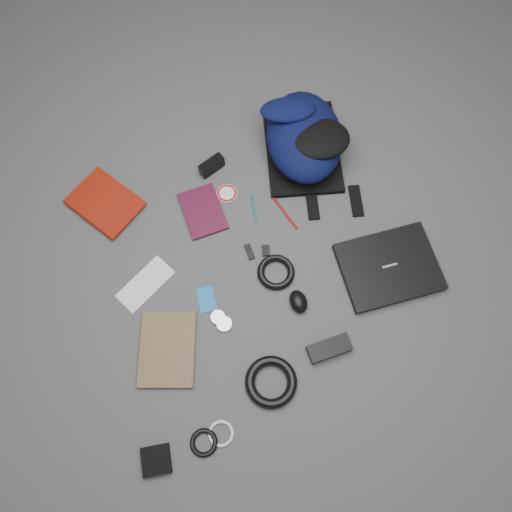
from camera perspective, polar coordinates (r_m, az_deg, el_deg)
name	(u,v)px	position (r m, az deg, el deg)	size (l,w,h in m)	color
ground	(256,258)	(1.80, 0.00, -0.22)	(4.00, 4.00, 0.00)	#4F4F51
backpack	(304,137)	(1.93, 5.52, 13.43)	(0.30, 0.44, 0.18)	black
laptop	(389,267)	(1.83, 14.94, -1.23)	(0.33, 0.26, 0.03)	black
textbook_red	(88,221)	(1.94, -18.70, 3.77)	(0.19, 0.25, 0.03)	maroon
comic_book	(140,349)	(1.75, -13.17, -10.31)	(0.19, 0.26, 0.02)	gold
envelope	(145,284)	(1.81, -12.55, -3.15)	(0.21, 0.09, 0.00)	white
dvd_case	(203,211)	(1.87, -6.10, 5.10)	(0.14, 0.20, 0.02)	#3E0B20
compact_camera	(212,166)	(1.93, -5.09, 10.23)	(0.10, 0.04, 0.06)	black
sticker_disc	(227,193)	(1.90, -3.35, 7.17)	(0.08, 0.08, 0.00)	white
pen_teal	(254,208)	(1.87, -0.28, 5.47)	(0.01, 0.01, 0.12)	#0D7560
pen_red	(285,212)	(1.86, 3.29, 5.01)	(0.01, 0.01, 0.16)	#9C0C13
id_badge	(206,299)	(1.76, -5.69, -4.96)	(0.06, 0.09, 0.00)	blue
usb_black	(250,252)	(1.80, -0.74, 0.49)	(0.02, 0.06, 0.01)	black
key_fob	(266,251)	(1.80, 1.13, 0.62)	(0.03, 0.04, 0.01)	black
mouse	(298,302)	(1.73, 4.87, -5.21)	(0.06, 0.08, 0.04)	black
headphone_left	(218,317)	(1.73, -4.38, -6.99)	(0.05, 0.05, 0.01)	#AFAEB1
headphone_right	(224,324)	(1.73, -3.65, -7.76)	(0.05, 0.05, 0.01)	#A9A9AB
cable_coil	(276,272)	(1.77, 2.29, -1.86)	(0.13, 0.13, 0.03)	black
power_brick	(329,348)	(1.71, 8.36, -10.40)	(0.14, 0.06, 0.04)	black
power_cord_coil	(271,382)	(1.68, 1.73, -14.19)	(0.17, 0.17, 0.03)	black
pouch	(156,460)	(1.71, -11.34, -21.91)	(0.09, 0.09, 0.02)	black
earbud_coil	(204,443)	(1.69, -5.99, -20.45)	(0.09, 0.09, 0.02)	black
white_cable_coil	(221,434)	(1.69, -4.02, -19.59)	(0.08, 0.08, 0.01)	silver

